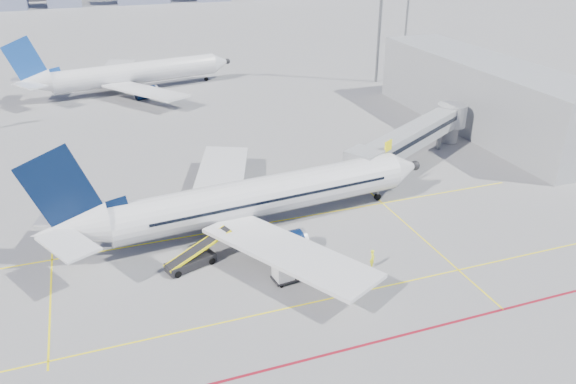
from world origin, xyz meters
name	(u,v)px	position (x,y,z in m)	size (l,w,h in m)	color
ground	(287,264)	(0.00, 0.00, 0.00)	(420.00, 420.00, 0.00)	gray
apron_markings	(296,290)	(-0.58, -3.91, 0.01)	(90.00, 35.12, 0.01)	#FFED0D
jet_bridge	(418,135)	(23.51, 16.91, 3.74)	(23.55, 15.78, 6.30)	#999CA2
terminal_block	(483,94)	(39.95, 26.00, 5.00)	(10.00, 42.00, 10.00)	#999CA2
floodlight_mast_ne	(381,9)	(38.00, 55.00, 13.59)	(3.20, 0.61, 25.45)	slate
main_aircraft	(248,200)	(-1.40, 7.56, 3.22)	(40.45, 35.20, 11.82)	silver
second_aircraft	(128,74)	(-7.67, 63.78, 3.22)	(39.62, 34.21, 11.65)	silver
baggage_tug	(303,258)	(1.33, -0.49, 0.67)	(2.04, 1.24, 1.40)	silver
cargo_dolly	(293,269)	(-0.36, -2.35, 1.07)	(3.70, 1.96, 1.94)	black
belt_loader	(192,260)	(-8.08, 2.58, 0.68)	(6.51, 3.39, 2.63)	black
ramp_worker	(372,259)	(6.99, -2.96, 0.89)	(0.65, 0.43, 1.78)	#F3FC1A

